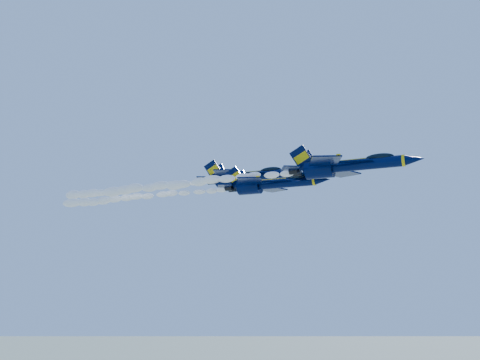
% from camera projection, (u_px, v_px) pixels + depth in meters
% --- Properties ---
extents(jet_lead, '(18.66, 15.31, 6.93)m').
position_uv_depth(jet_lead, '(345.00, 166.00, 66.42)').
color(jet_lead, black).
extents(smoke_trail_jet_lead, '(35.85, 1.93, 1.74)m').
position_uv_depth(smoke_trail_jet_lead, '(189.00, 183.00, 77.23)').
color(smoke_trail_jet_lead, white).
extents(jet_second, '(17.40, 14.28, 6.47)m').
position_uv_depth(jet_second, '(270.00, 184.00, 74.66)').
color(jet_second, black).
extents(smoke_trail_jet_second, '(35.85, 1.80, 1.62)m').
position_uv_depth(smoke_trail_jet_second, '(140.00, 197.00, 85.25)').
color(smoke_trail_jet_second, white).
extents(jet_third, '(19.30, 15.83, 7.17)m').
position_uv_depth(jet_third, '(246.00, 176.00, 86.90)').
color(jet_third, black).
extents(smoke_trail_jet_third, '(35.85, 2.00, 1.80)m').
position_uv_depth(smoke_trail_jet_third, '(132.00, 189.00, 97.83)').
color(smoke_trail_jet_third, white).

